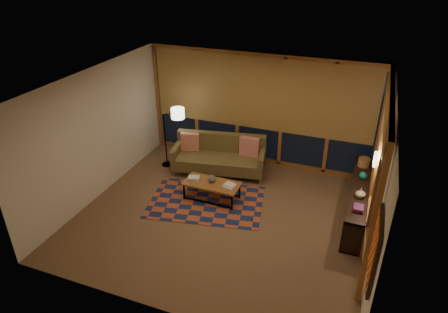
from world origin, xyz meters
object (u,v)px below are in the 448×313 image
(coffee_table, at_px, (212,191))
(bookshelf, at_px, (359,201))
(sofa, at_px, (219,156))
(floor_lamp, at_px, (165,138))

(coffee_table, height_order, bookshelf, bookshelf)
(coffee_table, bearing_deg, sofa, 104.80)
(sofa, height_order, floor_lamp, floor_lamp)
(sofa, relative_size, floor_lamp, 1.46)
(sofa, height_order, bookshelf, sofa)
(floor_lamp, height_order, bookshelf, floor_lamp)
(bookshelf, bearing_deg, coffee_table, -169.89)
(sofa, bearing_deg, floor_lamp, 173.81)
(floor_lamp, xyz_separation_m, bookshelf, (4.51, -0.47, -0.40))
(floor_lamp, relative_size, bookshelf, 0.56)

